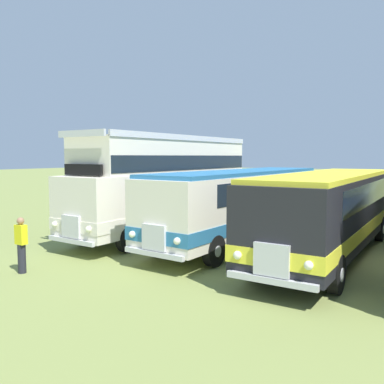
{
  "coord_description": "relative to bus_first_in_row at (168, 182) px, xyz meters",
  "views": [
    {
      "loc": [
        1.67,
        -14.93,
        3.59
      ],
      "look_at": [
        -8.24,
        0.52,
        1.96
      ],
      "focal_mm": 37.85,
      "sensor_mm": 36.0,
      "label": 1
    }
  ],
  "objects": [
    {
      "name": "marshal_person",
      "position": [
        0.13,
        -7.82,
        -1.47
      ],
      "size": [
        0.36,
        0.24,
        1.73
      ],
      "color": "#23232D",
      "rests_on": "ground"
    },
    {
      "name": "bus_first_in_row",
      "position": [
        0.0,
        0.0,
        0.0
      ],
      "size": [
        2.78,
        11.26,
        4.52
      ],
      "color": "silver",
      "rests_on": "ground"
    },
    {
      "name": "bus_third_in_row",
      "position": [
        7.55,
        -0.5,
        -0.6
      ],
      "size": [
        2.65,
        11.41,
        2.99
      ],
      "color": "black",
      "rests_on": "ground"
    },
    {
      "name": "bus_second_in_row",
      "position": [
        3.77,
        0.06,
        -0.6
      ],
      "size": [
        3.04,
        11.41,
        2.99
      ],
      "color": "silver",
      "rests_on": "ground"
    }
  ]
}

